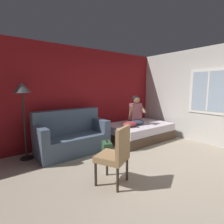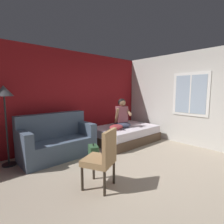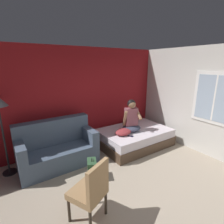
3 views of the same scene
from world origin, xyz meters
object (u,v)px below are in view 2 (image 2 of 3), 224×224
object	(u,v)px
bed	(125,134)
couch	(57,141)
cell_phone	(123,130)
person_seated	(122,116)
floor_lamp	(4,99)
backpack	(94,155)
side_chair	(102,157)
throw_pillow	(116,127)

from	to	relation	value
bed	couch	size ratio (longest dim) A/B	1.15
couch	cell_phone	world-z (taller)	couch
couch	person_seated	world-z (taller)	person_seated
bed	floor_lamp	distance (m)	3.37
couch	cell_phone	distance (m)	1.80
bed	cell_phone	distance (m)	0.57
couch	floor_lamp	xyz separation A→B (m)	(-0.99, 0.22, 1.04)
cell_phone	floor_lamp	size ratio (longest dim) A/B	0.08
person_seated	floor_lamp	xyz separation A→B (m)	(-2.97, 0.46, 0.59)
backpack	cell_phone	world-z (taller)	cell_phone
person_seated	cell_phone	bearing A→B (deg)	-130.89
couch	backpack	world-z (taller)	couch
cell_phone	floor_lamp	distance (m)	2.97
side_chair	throw_pillow	xyz separation A→B (m)	(1.68, 1.47, 0.02)
couch	side_chair	bearing A→B (deg)	-91.26
couch	side_chair	xyz separation A→B (m)	(-0.04, -1.80, 0.14)
side_chair	backpack	bearing A→B (deg)	62.04
backpack	floor_lamp	distance (m)	2.20
couch	person_seated	bearing A→B (deg)	-6.81
backpack	throw_pillow	bearing A→B (deg)	25.66
couch	side_chair	size ratio (longest dim) A/B	1.74
person_seated	backpack	xyz separation A→B (m)	(-1.55, -0.68, -0.64)
backpack	floor_lamp	world-z (taller)	floor_lamp
couch	throw_pillow	distance (m)	1.69
side_chair	floor_lamp	world-z (taller)	floor_lamp
backpack	cell_phone	size ratio (longest dim) A/B	3.18
throw_pillow	floor_lamp	xyz separation A→B (m)	(-2.63, 0.55, 0.88)
side_chair	backpack	distance (m)	1.06
couch	cell_phone	bearing A→B (deg)	-17.37
backpack	throw_pillow	size ratio (longest dim) A/B	0.95
cell_phone	floor_lamp	xyz separation A→B (m)	(-2.71, 0.76, 0.94)
throw_pillow	cell_phone	xyz separation A→B (m)	(0.08, -0.20, -0.07)
side_chair	floor_lamp	xyz separation A→B (m)	(-0.95, 2.02, 0.90)
person_seated	cell_phone	size ratio (longest dim) A/B	6.08
throw_pillow	floor_lamp	distance (m)	2.83
backpack	floor_lamp	bearing A→B (deg)	141.28
couch	floor_lamp	world-z (taller)	floor_lamp
couch	person_seated	size ratio (longest dim) A/B	1.95
throw_pillow	backpack	bearing A→B (deg)	-154.34
backpack	person_seated	bearing A→B (deg)	23.68
couch	cell_phone	xyz separation A→B (m)	(1.72, -0.54, 0.09)
throw_pillow	couch	bearing A→B (deg)	168.54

